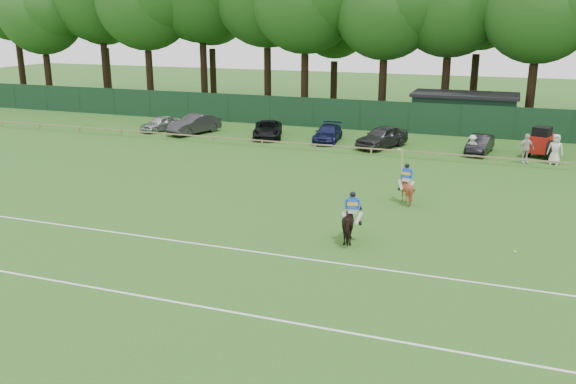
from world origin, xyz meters
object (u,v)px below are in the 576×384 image
at_px(spectator_mid, 526,148).
at_px(suv_black, 268,129).
at_px(sedan_grey, 194,124).
at_px(tractor, 542,143).
at_px(horse_chestnut, 406,189).
at_px(estate_black, 480,144).
at_px(sedan_navy, 328,133).
at_px(hatch_grey, 382,137).
at_px(horse_dark, 352,223).
at_px(polo_ball, 515,252).
at_px(utility_shed, 464,111).
at_px(spectator_left, 472,146).
at_px(sedan_silver, 161,123).
at_px(spectator_right, 555,149).

bearing_deg(spectator_mid, suv_black, 143.14).
xyz_separation_m(sedan_grey, tractor, (25.81, 0.47, 0.22)).
height_order(horse_chestnut, estate_black, horse_chestnut).
height_order(sedan_navy, hatch_grey, hatch_grey).
distance_m(horse_chestnut, estate_black, 13.62).
relative_size(horse_dark, hatch_grey, 0.41).
height_order(suv_black, tractor, tractor).
distance_m(polo_ball, utility_shed, 27.92).
height_order(hatch_grey, tractor, tractor).
relative_size(utility_shed, tractor, 2.97).
xyz_separation_m(sedan_grey, spectator_mid, (24.80, -1.79, 0.20)).
bearing_deg(polo_ball, spectator_left, 99.48).
relative_size(hatch_grey, estate_black, 1.18).
xyz_separation_m(sedan_silver, tractor, (29.00, 0.34, 0.36)).
bearing_deg(utility_shed, suv_black, -148.40).
distance_m(spectator_left, spectator_right, 5.10).
bearing_deg(spectator_right, estate_black, 168.08).
height_order(horse_chestnut, spectator_right, spectator_right).
height_order(horse_dark, sedan_navy, horse_dark).
bearing_deg(sedan_silver, tractor, 17.77).
xyz_separation_m(sedan_silver, suv_black, (9.30, 0.39, 0.02)).
relative_size(horse_chestnut, sedan_silver, 0.39).
relative_size(spectator_mid, polo_ball, 21.17).
xyz_separation_m(spectator_mid, polo_ball, (-0.42, -16.65, -0.91)).
bearing_deg(horse_dark, utility_shed, -109.58).
relative_size(sedan_navy, tractor, 1.51).
bearing_deg(tractor, sedan_grey, -160.81).
height_order(sedan_silver, estate_black, estate_black).
height_order(sedan_silver, spectator_mid, spectator_mid).
bearing_deg(spectator_mid, utility_shed, 83.69).
xyz_separation_m(suv_black, spectator_mid, (18.68, -2.31, 0.32)).
xyz_separation_m(spectator_left, utility_shed, (-1.41, 10.18, 0.80)).
height_order(sedan_grey, utility_shed, utility_shed).
xyz_separation_m(hatch_grey, utility_shed, (4.85, 9.29, 0.77)).
xyz_separation_m(spectator_mid, tractor, (1.02, 2.27, 0.02)).
xyz_separation_m(horse_chestnut, estate_black, (2.81, 13.32, -0.08)).
distance_m(estate_black, spectator_right, 4.97).
relative_size(spectator_left, spectator_mid, 0.78).
relative_size(sedan_navy, spectator_left, 2.87).
relative_size(spectator_mid, utility_shed, 0.23).
xyz_separation_m(sedan_navy, spectator_mid, (13.84, -2.37, 0.33)).
distance_m(sedan_navy, utility_shed, 12.51).
relative_size(horse_dark, spectator_right, 0.97).
bearing_deg(sedan_silver, estate_black, 17.29).
height_order(sedan_silver, spectator_left, spectator_left).
relative_size(sedan_silver, suv_black, 0.79).
bearing_deg(spectator_right, utility_shed, 129.85).
xyz_separation_m(sedan_navy, tractor, (14.86, -0.10, 0.35)).
distance_m(horse_dark, tractor, 21.38).
xyz_separation_m(sedan_navy, hatch_grey, (4.26, -0.76, 0.15)).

